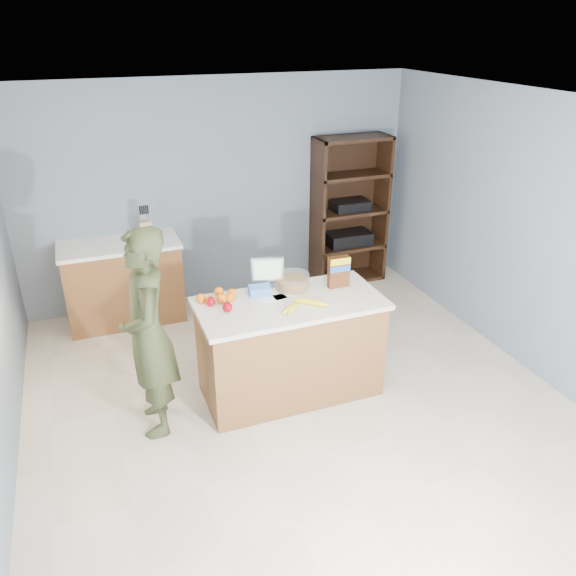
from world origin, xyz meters
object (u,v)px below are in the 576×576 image
object	(u,v)px
tv	(268,271)
shelving_unit	(348,213)
person	(148,334)
cereal_box	(339,270)
counter_peninsula	(290,351)

from	to	relation	value
tv	shelving_unit	bearing A→B (deg)	46.57
person	tv	bearing A→B (deg)	111.23
cereal_box	tv	bearing A→B (deg)	160.47
person	cereal_box	distance (m)	1.69
counter_peninsula	tv	world-z (taller)	tv
shelving_unit	cereal_box	world-z (taller)	shelving_unit
counter_peninsula	shelving_unit	size ratio (longest dim) A/B	0.87
shelving_unit	person	size ratio (longest dim) A/B	1.06
counter_peninsula	cereal_box	bearing A→B (deg)	12.98
person	cereal_box	world-z (taller)	person
tv	person	bearing A→B (deg)	-161.57
shelving_unit	cereal_box	distance (m)	2.21
shelving_unit	person	bearing A→B (deg)	-142.50
shelving_unit	person	world-z (taller)	shelving_unit
tv	cereal_box	distance (m)	0.62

